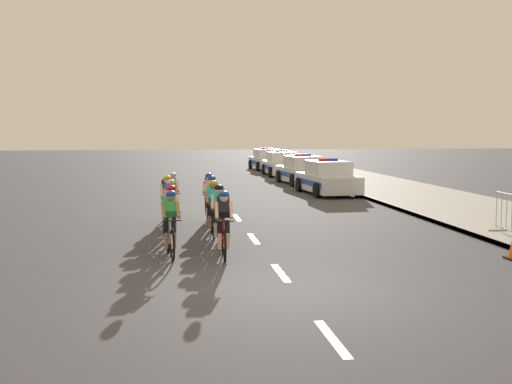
{
  "coord_description": "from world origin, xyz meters",
  "views": [
    {
      "loc": [
        -2.19,
        -10.64,
        2.84
      ],
      "look_at": [
        0.25,
        6.76,
        1.1
      ],
      "focal_mm": 44.22,
      "sensor_mm": 36.0,
      "label": 1
    }
  ],
  "objects": [
    {
      "name": "ground_plane",
      "position": [
        0.0,
        0.0,
        0.0
      ],
      "size": [
        160.0,
        160.0,
        0.0
      ],
      "primitive_type": "plane",
      "color": "#424247"
    },
    {
      "name": "sidewalk_slab",
      "position": [
        8.31,
        14.0,
        0.06
      ],
      "size": [
        4.99,
        60.0,
        0.12
      ],
      "primitive_type": "cube",
      "color": "#A3A099",
      "rests_on": "ground"
    },
    {
      "name": "kerb_edge",
      "position": [
        5.9,
        14.0,
        0.07
      ],
      "size": [
        0.16,
        60.0,
        0.13
      ],
      "primitive_type": "cube",
      "color": "#9E9E99",
      "rests_on": "ground"
    },
    {
      "name": "lane_markings_centre",
      "position": [
        0.0,
        7.48,
        0.0
      ],
      "size": [
        0.14,
        21.6,
        0.01
      ],
      "color": "white",
      "rests_on": "ground"
    },
    {
      "name": "cyclist_lead",
      "position": [
        -2.17,
        3.33,
        0.79
      ],
      "size": [
        0.45,
        1.72,
        1.56
      ],
      "color": "black",
      "rests_on": "ground"
    },
    {
      "name": "cyclist_second",
      "position": [
        -0.99,
        3.1,
        0.79
      ],
      "size": [
        0.43,
        1.72,
        1.56
      ],
      "color": "black",
      "rests_on": "ground"
    },
    {
      "name": "cyclist_third",
      "position": [
        -2.14,
        4.7,
        0.79
      ],
      "size": [
        0.44,
        1.72,
        1.56
      ],
      "color": "black",
      "rests_on": "ground"
    },
    {
      "name": "cyclist_fourth",
      "position": [
        -0.96,
        4.7,
        0.79
      ],
      "size": [
        0.44,
        1.72,
        1.56
      ],
      "color": "black",
      "rests_on": "ground"
    },
    {
      "name": "cyclist_fifth",
      "position": [
        -2.15,
        6.48,
        0.79
      ],
      "size": [
        0.45,
        1.72,
        1.56
      ],
      "color": "black",
      "rests_on": "ground"
    },
    {
      "name": "cyclist_sixth",
      "position": [
        -1.03,
        5.99,
        0.79
      ],
      "size": [
        0.42,
        1.72,
        1.56
      ],
      "color": "black",
      "rests_on": "ground"
    },
    {
      "name": "cyclist_seventh",
      "position": [
        -2.24,
        7.89,
        0.79
      ],
      "size": [
        0.43,
        1.72,
        1.56
      ],
      "color": "black",
      "rests_on": "ground"
    },
    {
      "name": "cyclist_eighth",
      "position": [
        -0.97,
        7.66,
        0.79
      ],
      "size": [
        0.44,
        1.72,
        1.56
      ],
      "color": "black",
      "rests_on": "ground"
    },
    {
      "name": "cyclist_ninth",
      "position": [
        -2.08,
        9.19,
        0.79
      ],
      "size": [
        0.45,
        1.72,
        1.56
      ],
      "color": "black",
      "rests_on": "ground"
    },
    {
      "name": "cyclist_tenth",
      "position": [
        -0.94,
        8.72,
        0.79
      ],
      "size": [
        0.44,
        1.72,
        1.56
      ],
      "color": "black",
      "rests_on": "ground"
    },
    {
      "name": "police_car_nearest",
      "position": [
        4.77,
        16.35,
        0.68
      ],
      "size": [
        2.24,
        4.52,
        1.59
      ],
      "color": "silver",
      "rests_on": "ground"
    },
    {
      "name": "police_car_second",
      "position": [
        4.77,
        21.57,
        0.68
      ],
      "size": [
        2.28,
        4.54,
        1.59
      ],
      "color": "silver",
      "rests_on": "ground"
    },
    {
      "name": "police_car_third",
      "position": [
        4.77,
        27.72,
        0.68
      ],
      "size": [
        2.01,
        4.41,
        1.59
      ],
      "color": "white",
      "rests_on": "ground"
    },
    {
      "name": "police_car_furthest",
      "position": [
        4.77,
        33.63,
        0.68
      ],
      "size": [
        2.21,
        4.51,
        1.59
      ],
      "color": "silver",
      "rests_on": "ground"
    }
  ]
}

